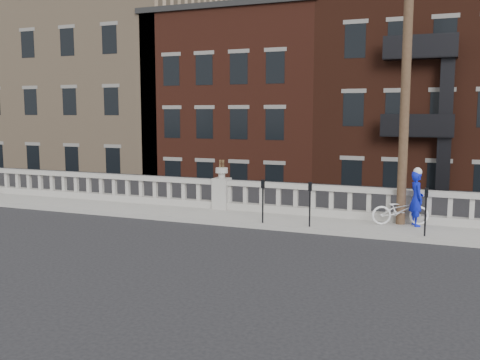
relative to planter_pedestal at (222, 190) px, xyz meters
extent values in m
plane|color=black|center=(0.00, -3.95, -0.83)|extent=(120.00, 120.00, 0.00)
cube|color=gray|center=(0.00, -0.95, -0.76)|extent=(32.00, 2.20, 0.15)
cube|color=gray|center=(0.00, 0.00, -0.56)|extent=(28.00, 0.34, 0.25)
cube|color=gray|center=(0.00, 0.00, 0.27)|extent=(28.00, 0.34, 0.16)
cube|color=gray|center=(0.00, 0.00, -0.13)|extent=(0.55, 0.55, 1.10)
cylinder|color=gray|center=(0.00, 0.00, 0.52)|extent=(0.24, 0.24, 0.20)
cylinder|color=gray|center=(0.00, 0.00, 0.70)|extent=(0.44, 0.44, 0.18)
cube|color=#605E59|center=(0.00, 0.35, -3.26)|extent=(36.00, 0.50, 5.15)
cube|color=black|center=(0.00, 22.00, -6.08)|extent=(80.00, 44.00, 0.50)
cube|color=#595651|center=(-2.00, 4.50, -3.83)|extent=(16.00, 7.00, 4.00)
cube|color=#987E62|center=(-17.00, 17.00, 4.17)|extent=(18.00, 16.00, 20.00)
cube|color=#441D13|center=(-4.00, 16.00, 1.17)|extent=(10.00, 14.00, 14.00)
cube|color=black|center=(-4.00, 16.00, 8.32)|extent=(10.30, 14.30, 0.30)
cube|color=#36180E|center=(6.00, 16.00, 1.92)|extent=(10.00, 14.00, 15.50)
cylinder|color=#422D1E|center=(6.20, -0.35, 4.32)|extent=(0.28, 0.28, 10.00)
cylinder|color=black|center=(2.19, -1.80, -0.13)|extent=(0.05, 0.05, 1.10)
cube|color=black|center=(2.19, -1.80, 0.55)|extent=(0.10, 0.08, 0.26)
cube|color=black|center=(2.19, -1.85, 0.59)|extent=(0.06, 0.01, 0.08)
cylinder|color=black|center=(3.69, -1.80, -0.13)|extent=(0.05, 0.05, 1.10)
cube|color=black|center=(3.69, -1.80, 0.55)|extent=(0.10, 0.08, 0.26)
cube|color=black|center=(3.69, -1.85, 0.59)|extent=(0.06, 0.01, 0.08)
cylinder|color=black|center=(6.99, -1.80, -0.13)|extent=(0.05, 0.05, 1.10)
cube|color=black|center=(6.99, -1.80, 0.55)|extent=(0.10, 0.08, 0.26)
cube|color=black|center=(6.99, -1.85, 0.59)|extent=(0.06, 0.01, 0.08)
imported|color=white|center=(6.20, -0.48, -0.23)|extent=(1.83, 1.16, 0.91)
imported|color=#0C18BB|center=(6.65, -0.45, 0.16)|extent=(0.61, 0.72, 1.68)
camera|label=1|loc=(7.66, -17.25, 2.76)|focal=40.00mm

